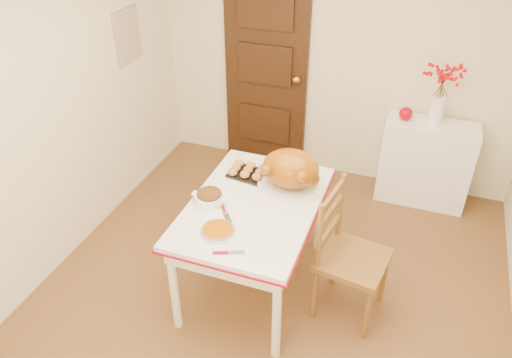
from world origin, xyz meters
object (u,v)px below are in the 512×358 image
at_px(sideboard, 425,163).
at_px(chair_oak, 354,257).
at_px(kitchen_table, 254,246).
at_px(turkey_platter, 291,171).
at_px(pumpkin_pie, 218,230).

height_order(sideboard, chair_oak, chair_oak).
distance_m(sideboard, chair_oak, 1.68).
relative_size(sideboard, chair_oak, 0.79).
relative_size(kitchen_table, turkey_platter, 2.68).
distance_m(chair_oak, pumpkin_pie, 0.98).
relative_size(sideboard, kitchen_table, 0.62).
bearing_deg(pumpkin_pie, kitchen_table, 73.85).
bearing_deg(sideboard, kitchen_table, -124.43).
xyz_separation_m(sideboard, turkey_platter, (-0.93, -1.36, 0.53)).
bearing_deg(sideboard, turkey_platter, -124.54).
bearing_deg(kitchen_table, turkey_platter, 56.14).
height_order(sideboard, kitchen_table, sideboard).
bearing_deg(chair_oak, kitchen_table, 98.49).
xyz_separation_m(turkey_platter, pumpkin_pie, (-0.29, -0.65, -0.13)).
relative_size(chair_oak, pumpkin_pie, 4.54).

